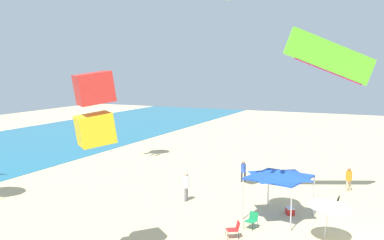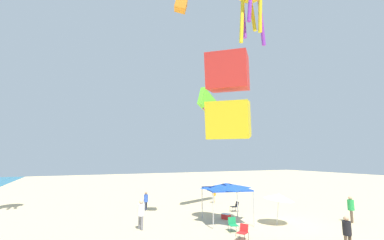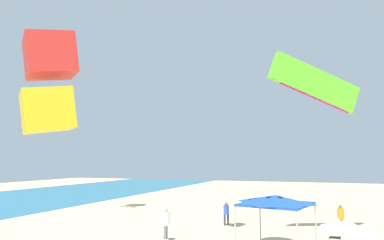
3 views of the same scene
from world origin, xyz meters
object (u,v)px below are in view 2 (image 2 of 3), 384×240
canopy_tent (226,186)px  person_beachcomber (141,212)px  person_kite_handler (351,207)px  person_far_stroller (214,193)px  folding_chair_facing_ocean (235,206)px  folding_chair_near_cooler (243,231)px  kite_box_red (229,96)px  person_near_umbrella (347,231)px  cooler_box (226,216)px  folding_chair_right_of_tent (233,224)px  kite_parafoil_lime (215,111)px  person_by_tent (146,199)px  beach_umbrella (279,197)px

canopy_tent → person_beachcomber: (0.69, 6.01, -1.39)m
person_kite_handler → person_far_stroller: size_ratio=1.12×
folding_chair_facing_ocean → person_beachcomber: person_beachcomber is taller
folding_chair_near_cooler → kite_box_red: bearing=-69.2°
canopy_tent → kite_box_red: kite_box_red is taller
person_near_umbrella → person_far_stroller: bearing=-92.6°
cooler_box → person_far_stroller: bearing=-22.1°
folding_chair_right_of_tent → kite_parafoil_lime: (6.83, -2.73, 8.44)m
canopy_tent → person_beachcomber: size_ratio=1.92×
person_by_tent → kite_box_red: 16.66m
folding_chair_near_cooler → person_near_umbrella: size_ratio=0.49×
person_far_stroller → person_near_umbrella: person_near_umbrella is taller
person_far_stroller → kite_parafoil_lime: (-2.48, 1.19, 7.96)m
person_beachcomber → folding_chair_right_of_tent: bearing=-132.1°
person_by_tent → kite_box_red: kite_box_red is taller
person_by_tent → person_near_umbrella: (-13.95, -6.48, 0.07)m
person_by_tent → kite_parafoil_lime: bearing=-68.6°
folding_chair_near_cooler → kite_parafoil_lime: (8.45, -3.14, 8.44)m
kite_box_red → folding_chair_facing_ocean: bearing=-83.6°
person_beachcomber → folding_chair_near_cooler: bearing=-146.6°
cooler_box → person_kite_handler: size_ratio=0.41×
canopy_tent → person_beachcomber: bearing=83.4°
folding_chair_facing_ocean → person_near_umbrella: person_near_umbrella is taller
beach_umbrella → folding_chair_right_of_tent: beach_umbrella is taller
folding_chair_right_of_tent → person_far_stroller: bearing=81.6°
folding_chair_facing_ocean → folding_chair_near_cooler: size_ratio=1.00×
person_near_umbrella → cooler_box: bearing=-77.1°
beach_umbrella → cooler_box: (2.95, 2.50, -1.64)m
folding_chair_right_of_tent → cooler_box: bearing=80.0°
person_kite_handler → kite_box_red: (-5.30, 13.56, 5.60)m
canopy_tent → person_by_tent: canopy_tent is taller
kite_box_red → kite_parafoil_lime: bearing=-77.3°
person_near_umbrella → folding_chair_near_cooler: bearing=-45.4°
person_far_stroller → canopy_tent: bearing=10.5°
person_far_stroller → person_kite_handler: bearing=58.2°
person_by_tent → canopy_tent: bearing=-109.3°
canopy_tent → cooler_box: (0.84, -0.47, -2.28)m
beach_umbrella → person_near_umbrella: beach_umbrella is taller
folding_chair_near_cooler → person_near_umbrella: person_near_umbrella is taller
folding_chair_near_cooler → person_far_stroller: size_ratio=0.50×
beach_umbrella → person_by_tent: 11.26m
canopy_tent → cooler_box: 2.47m
folding_chair_right_of_tent → cooler_box: (2.95, -1.34, -0.27)m
person_far_stroller → kite_parafoil_lime: size_ratio=0.31×
beach_umbrella → cooler_box: size_ratio=2.98×
canopy_tent → folding_chair_facing_ocean: size_ratio=4.39×
folding_chair_near_cooler → person_kite_handler: size_ratio=0.45×
kite_box_red → cooler_box: bearing=-80.2°
folding_chair_facing_ocean → person_beachcomber: 8.99m
canopy_tent → person_near_umbrella: 7.92m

